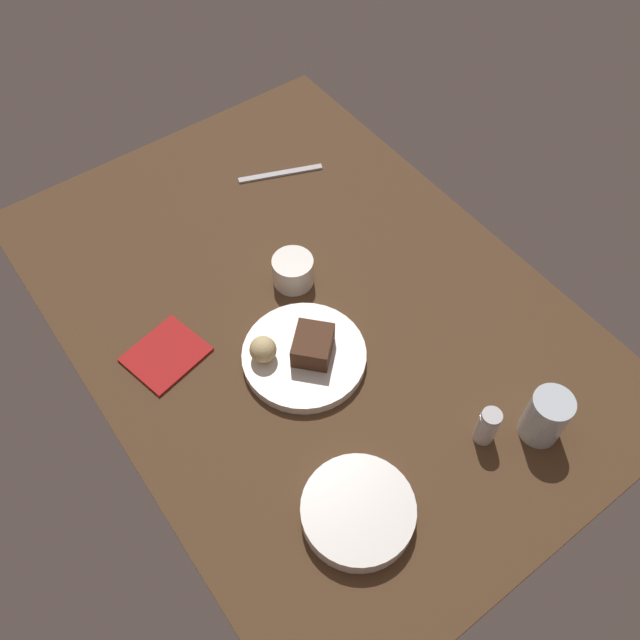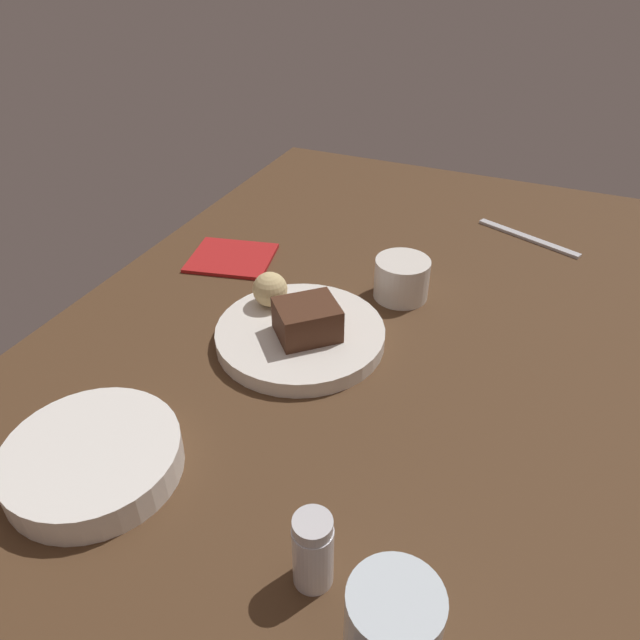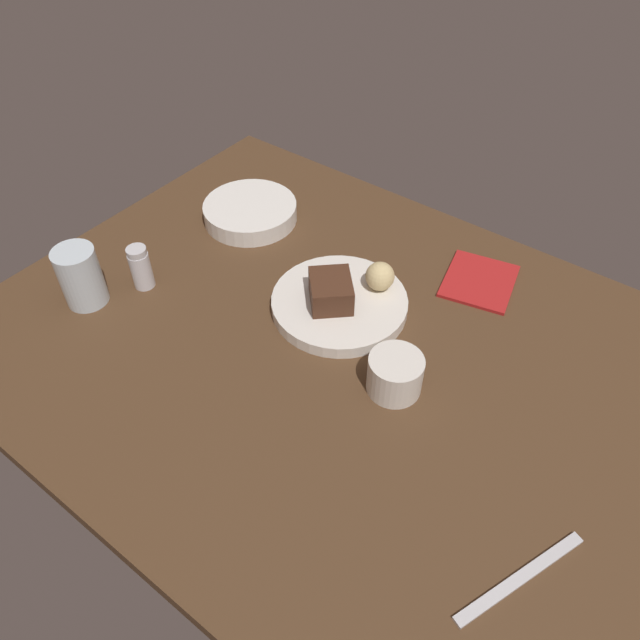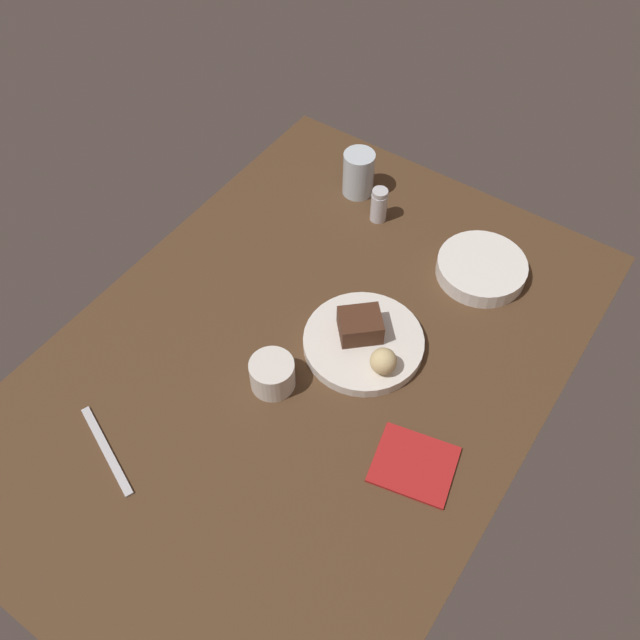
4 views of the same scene
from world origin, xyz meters
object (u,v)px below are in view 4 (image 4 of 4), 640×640
object	(u,v)px
dessert_plate	(363,342)
water_glass	(358,173)
side_bowl	(481,268)
butter_knife	(106,450)
bread_roll	(383,361)
salt_shaker	(379,205)
folded_napkin	(414,464)
coffee_cup	(272,374)
chocolate_cake_slice	(360,325)

from	to	relation	value
dessert_plate	water_glass	world-z (taller)	water_glass
side_bowl	butter_knife	bearing A→B (deg)	-25.50
bread_roll	butter_knife	size ratio (longest dim) A/B	0.25
water_glass	bread_roll	bearing A→B (deg)	37.79
salt_shaker	side_bowl	xyz separation A→B (cm)	(1.88, 25.41, -2.18)
salt_shaker	folded_napkin	world-z (taller)	salt_shaker
bread_roll	salt_shaker	size ratio (longest dim) A/B	0.61
salt_shaker	coffee_cup	xyz separation A→B (cm)	(46.40, 6.54, -0.89)
dessert_plate	salt_shaker	distance (cm)	34.08
folded_napkin	side_bowl	bearing A→B (deg)	-167.34
salt_shaker	water_glass	xyz separation A→B (cm)	(-4.73, -8.27, 1.25)
butter_knife	folded_napkin	distance (cm)	51.45
water_glass	butter_knife	xyz separation A→B (cm)	(77.65, -0.21, -4.91)
chocolate_cake_slice	butter_knife	xyz separation A→B (cm)	(43.45, -22.52, -4.20)
salt_shaker	dessert_plate	bearing A→B (deg)	27.03
folded_napkin	bread_roll	bearing A→B (deg)	-131.43
dessert_plate	coffee_cup	distance (cm)	18.53
coffee_cup	water_glass	bearing A→B (deg)	-163.85
coffee_cup	folded_napkin	distance (cm)	28.89
bread_roll	side_bowl	distance (cm)	32.34
salt_shaker	butter_knife	distance (cm)	73.51
bread_roll	chocolate_cake_slice	bearing A→B (deg)	-119.98
coffee_cup	salt_shaker	bearing A→B (deg)	-171.97
chocolate_cake_slice	bread_roll	distance (cm)	8.81
coffee_cup	folded_napkin	bearing A→B (deg)	90.99
coffee_cup	butter_knife	world-z (taller)	coffee_cup
dessert_plate	side_bowl	xyz separation A→B (cm)	(-28.37, 9.97, 0.64)
chocolate_cake_slice	butter_knife	world-z (taller)	chocolate_cake_slice
bread_roll	salt_shaker	bearing A→B (deg)	-147.39
bread_roll	salt_shaker	xyz separation A→B (cm)	(-33.88, -21.67, -0.67)
bread_roll	butter_knife	world-z (taller)	bread_roll
chocolate_cake_slice	salt_shaker	world-z (taller)	salt_shaker
dessert_plate	water_glass	size ratio (longest dim) A/B	2.18
chocolate_cake_slice	butter_knife	distance (cm)	49.12
bread_roll	dessert_plate	bearing A→B (deg)	-120.13
water_glass	coffee_cup	xyz separation A→B (cm)	(51.13, 14.81, -2.14)
side_bowl	coffee_cup	bearing A→B (deg)	-22.97
water_glass	folded_napkin	distance (cm)	66.97
water_glass	side_bowl	size ratio (longest dim) A/B	0.58
salt_shaker	coffee_cup	size ratio (longest dim) A/B	0.99
dessert_plate	folded_napkin	bearing A→B (deg)	51.77
dessert_plate	bread_roll	bearing A→B (deg)	59.87
bread_roll	butter_knife	xyz separation A→B (cm)	(39.05, -30.15, -4.33)
bread_roll	folded_napkin	world-z (taller)	bread_roll
bread_roll	coffee_cup	bearing A→B (deg)	-50.38
salt_shaker	bread_roll	bearing A→B (deg)	32.61
side_bowl	folded_napkin	world-z (taller)	side_bowl
chocolate_cake_slice	bread_roll	bearing A→B (deg)	60.02
coffee_cup	dessert_plate	bearing A→B (deg)	151.15
butter_knife	folded_napkin	bearing A→B (deg)	-126.34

